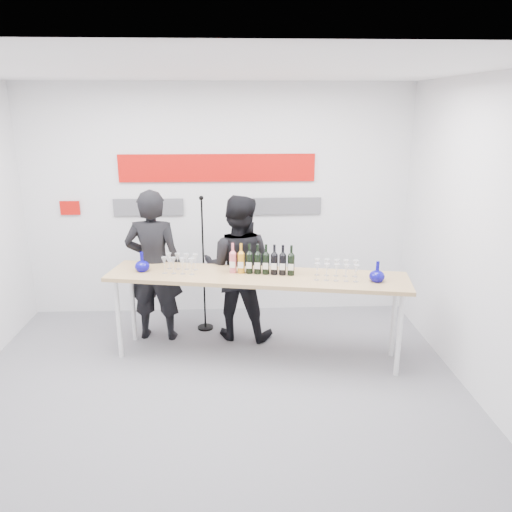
# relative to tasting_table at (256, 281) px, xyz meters

# --- Properties ---
(ground) EXTENTS (5.00, 5.00, 0.00)m
(ground) POSITION_rel_tasting_table_xyz_m (-0.44, -0.61, -0.89)
(ground) COLOR slate
(ground) RESTS_ON ground
(back_wall) EXTENTS (5.00, 0.04, 3.00)m
(back_wall) POSITION_rel_tasting_table_xyz_m (-0.44, 1.39, 0.61)
(back_wall) COLOR silver
(back_wall) RESTS_ON ground
(signage) EXTENTS (3.38, 0.02, 0.79)m
(signage) POSITION_rel_tasting_table_xyz_m (-0.49, 1.36, 0.91)
(signage) COLOR #BB0D08
(signage) RESTS_ON back_wall
(tasting_table) EXTENTS (3.29, 1.21, 0.97)m
(tasting_table) POSITION_rel_tasting_table_xyz_m (0.00, 0.00, 0.00)
(tasting_table) COLOR tan
(tasting_table) RESTS_ON ground
(wine_bottles) EXTENTS (0.71, 0.20, 0.33)m
(wine_bottles) POSITION_rel_tasting_table_xyz_m (0.06, 0.04, 0.24)
(wine_bottles) COLOR #CC5966
(wine_bottles) RESTS_ON tasting_table
(decanter_left) EXTENTS (0.16, 0.16, 0.21)m
(decanter_left) POSITION_rel_tasting_table_xyz_m (-1.25, 0.19, 0.18)
(decanter_left) COLOR #0B0783
(decanter_left) RESTS_ON tasting_table
(decanter_right) EXTENTS (0.16, 0.16, 0.21)m
(decanter_right) POSITION_rel_tasting_table_xyz_m (1.23, -0.26, 0.18)
(decanter_right) COLOR #0B0783
(decanter_right) RESTS_ON tasting_table
(glasses_left) EXTENTS (0.39, 0.28, 0.18)m
(glasses_left) POSITION_rel_tasting_table_xyz_m (-0.83, 0.15, 0.17)
(glasses_left) COLOR silver
(glasses_left) RESTS_ON tasting_table
(glasses_right) EXTENTS (0.49, 0.29, 0.18)m
(glasses_right) POSITION_rel_tasting_table_xyz_m (0.83, -0.15, 0.17)
(glasses_right) COLOR silver
(glasses_right) RESTS_ON tasting_table
(presenter_left) EXTENTS (0.70, 0.50, 1.81)m
(presenter_left) POSITION_rel_tasting_table_xyz_m (-1.18, 0.55, 0.01)
(presenter_left) COLOR black
(presenter_left) RESTS_ON ground
(presenter_right) EXTENTS (0.97, 0.84, 1.74)m
(presenter_right) POSITION_rel_tasting_table_xyz_m (-0.19, 0.55, -0.03)
(presenter_right) COLOR black
(presenter_right) RESTS_ON ground
(mic_stand) EXTENTS (0.20, 0.20, 1.70)m
(mic_stand) POSITION_rel_tasting_table_xyz_m (-0.61, 0.76, -0.38)
(mic_stand) COLOR black
(mic_stand) RESTS_ON ground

